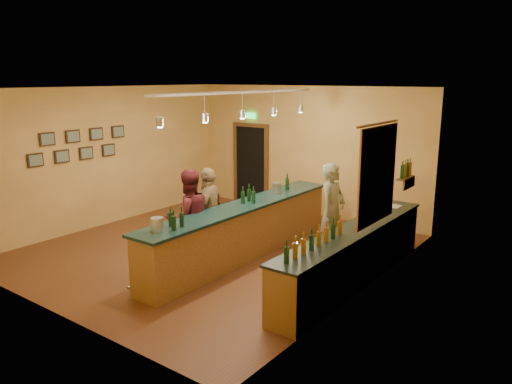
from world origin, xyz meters
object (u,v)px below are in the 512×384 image
Objects in this scene: tasting_bar at (243,227)px; bartender at (332,211)px; bar_stool at (371,220)px; back_counter at (353,255)px; customer_b at (209,213)px; customer_a at (189,218)px.

bartender reaches higher than tasting_bar.
back_counter is at bearing -74.08° from bar_stool.
back_counter is at bearing -134.74° from bartender.
customer_b is (-0.55, -0.33, 0.27)m from tasting_bar.
customer_a is at bearing -121.51° from tasting_bar.
bartender reaches higher than customer_b.
tasting_bar is 1.73m from bartender.
tasting_bar is at bearing 100.81° from customer_b.
tasting_bar is at bearing -126.74° from bar_stool.
bar_stool is (2.19, 2.54, -0.37)m from customer_b.
bar_stool is (2.19, 3.10, -0.39)m from customer_a.
back_counter is at bearing 79.99° from customer_b.
tasting_bar is 0.70m from customer_b.
bar_stool is at bearing -14.32° from bartender.
back_counter is 2.53× the size of customer_a.
bartender is 2.34m from customer_b.
customer_a is (-0.55, -0.89, 0.29)m from tasting_bar.
back_counter is 2.59× the size of customer_b.
tasting_bar is 2.78× the size of bartender.
bartender is (1.35, 1.03, 0.31)m from tasting_bar.
customer_b reaches higher than back_counter.
bartender is (-0.87, 0.85, 0.43)m from back_counter.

